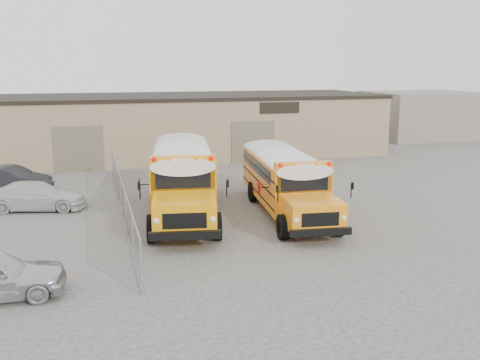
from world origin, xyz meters
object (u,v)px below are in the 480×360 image
object	(u,v)px
school_bus_left	(181,151)
car_white	(37,196)
car_dark	(12,179)
school_bus_right	(259,156)
tarp_bundle	(299,219)

from	to	relation	value
school_bus_left	car_white	size ratio (longest dim) A/B	2.45
school_bus_left	car_dark	bearing A→B (deg)	-179.61
school_bus_right	school_bus_left	bearing A→B (deg)	155.45
school_bus_right	car_white	bearing A→B (deg)	-168.24
car_white	tarp_bundle	bearing A→B (deg)	-112.77
school_bus_right	car_dark	size ratio (longest dim) A/B	2.40
school_bus_left	car_white	bearing A→B (deg)	-150.36
school_bus_right	car_dark	world-z (taller)	school_bus_right
school_bus_left	tarp_bundle	distance (m)	12.28
school_bus_left	car_dark	world-z (taller)	school_bus_left
school_bus_left	tarp_bundle	world-z (taller)	school_bus_left
school_bus_right	car_dark	xyz separation A→B (m)	(-13.77, 1.88, -1.00)
tarp_bundle	car_white	distance (m)	12.99
school_bus_right	car_dark	distance (m)	13.93
car_white	school_bus_left	bearing A→B (deg)	-48.24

